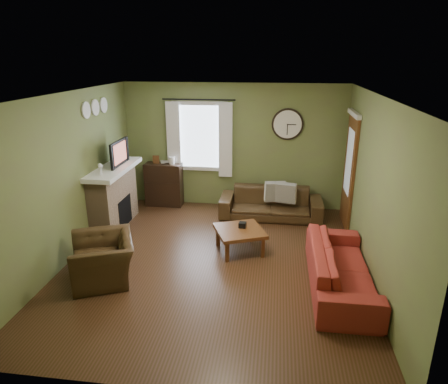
# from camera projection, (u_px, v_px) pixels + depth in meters

# --- Properties ---
(floor) EXTENTS (4.60, 5.20, 0.00)m
(floor) POSITION_uv_depth(u_px,v_px,m) (214.00, 262.00, 6.35)
(floor) COLOR #402716
(floor) RESTS_ON ground
(ceiling) EXTENTS (4.60, 5.20, 0.00)m
(ceiling) POSITION_uv_depth(u_px,v_px,m) (213.00, 95.00, 5.50)
(ceiling) COLOR white
(ceiling) RESTS_ON ground
(wall_left) EXTENTS (0.00, 5.20, 2.60)m
(wall_left) POSITION_uv_depth(u_px,v_px,m) (68.00, 178.00, 6.22)
(wall_left) COLOR olive
(wall_left) RESTS_ON ground
(wall_right) EXTENTS (0.00, 5.20, 2.60)m
(wall_right) POSITION_uv_depth(u_px,v_px,m) (374.00, 191.00, 5.64)
(wall_right) COLOR olive
(wall_right) RESTS_ON ground
(wall_back) EXTENTS (4.60, 0.00, 2.60)m
(wall_back) POSITION_uv_depth(u_px,v_px,m) (233.00, 147.00, 8.36)
(wall_back) COLOR olive
(wall_back) RESTS_ON ground
(wall_front) EXTENTS (4.60, 0.00, 2.60)m
(wall_front) POSITION_uv_depth(u_px,v_px,m) (167.00, 275.00, 3.49)
(wall_front) COLOR olive
(wall_front) RESTS_ON ground
(fireplace) EXTENTS (0.40, 1.40, 1.10)m
(fireplace) POSITION_uv_depth(u_px,v_px,m) (114.00, 199.00, 7.52)
(fireplace) COLOR tan
(fireplace) RESTS_ON floor
(firebox) EXTENTS (0.04, 0.60, 0.55)m
(firebox) POSITION_uv_depth(u_px,v_px,m) (125.00, 212.00, 7.57)
(firebox) COLOR black
(firebox) RESTS_ON fireplace
(mantel) EXTENTS (0.58, 1.60, 0.08)m
(mantel) POSITION_uv_depth(u_px,v_px,m) (112.00, 169.00, 7.32)
(mantel) COLOR white
(mantel) RESTS_ON fireplace
(tv) EXTENTS (0.08, 0.60, 0.35)m
(tv) POSITION_uv_depth(u_px,v_px,m) (116.00, 156.00, 7.39)
(tv) COLOR black
(tv) RESTS_ON mantel
(tv_screen) EXTENTS (0.02, 0.62, 0.36)m
(tv_screen) POSITION_uv_depth(u_px,v_px,m) (120.00, 153.00, 7.36)
(tv_screen) COLOR #994C3F
(tv_screen) RESTS_ON mantel
(medallion_left) EXTENTS (0.28, 0.28, 0.03)m
(medallion_left) POSITION_uv_depth(u_px,v_px,m) (86.00, 110.00, 6.66)
(medallion_left) COLOR white
(medallion_left) RESTS_ON wall_left
(medallion_mid) EXTENTS (0.28, 0.28, 0.03)m
(medallion_mid) POSITION_uv_depth(u_px,v_px,m) (95.00, 108.00, 6.98)
(medallion_mid) COLOR white
(medallion_mid) RESTS_ON wall_left
(medallion_right) EXTENTS (0.28, 0.28, 0.03)m
(medallion_right) POSITION_uv_depth(u_px,v_px,m) (104.00, 105.00, 7.31)
(medallion_right) COLOR white
(medallion_right) RESTS_ON wall_left
(window_pane) EXTENTS (1.00, 0.02, 1.30)m
(window_pane) POSITION_uv_depth(u_px,v_px,m) (200.00, 136.00, 8.37)
(window_pane) COLOR silver
(window_pane) RESTS_ON wall_back
(curtain_rod) EXTENTS (0.03, 0.03, 1.50)m
(curtain_rod) POSITION_uv_depth(u_px,v_px,m) (198.00, 100.00, 8.02)
(curtain_rod) COLOR black
(curtain_rod) RESTS_ON wall_back
(curtain_left) EXTENTS (0.28, 0.04, 1.55)m
(curtain_left) POSITION_uv_depth(u_px,v_px,m) (174.00, 139.00, 8.36)
(curtain_left) COLOR white
(curtain_left) RESTS_ON wall_back
(curtain_right) EXTENTS (0.28, 0.04, 1.55)m
(curtain_right) POSITION_uv_depth(u_px,v_px,m) (225.00, 140.00, 8.22)
(curtain_right) COLOR white
(curtain_right) RESTS_ON wall_back
(wall_clock) EXTENTS (0.64, 0.06, 0.64)m
(wall_clock) POSITION_uv_depth(u_px,v_px,m) (288.00, 124.00, 8.01)
(wall_clock) COLOR white
(wall_clock) RESTS_ON wall_back
(door) EXTENTS (0.05, 0.90, 2.10)m
(door) POSITION_uv_depth(u_px,v_px,m) (349.00, 172.00, 7.46)
(door) COLOR brown
(door) RESTS_ON floor
(bookshelf) EXTENTS (0.78, 0.33, 0.93)m
(bookshelf) POSITION_uv_depth(u_px,v_px,m) (164.00, 185.00, 8.63)
(bookshelf) COLOR black
(bookshelf) RESTS_ON floor
(book) EXTENTS (0.24, 0.27, 0.02)m
(book) POSITION_uv_depth(u_px,v_px,m) (161.00, 161.00, 8.56)
(book) COLOR #5B3318
(book) RESTS_ON bookshelf
(sofa_brown) EXTENTS (2.02, 0.79, 0.59)m
(sofa_brown) POSITION_uv_depth(u_px,v_px,m) (271.00, 203.00, 8.03)
(sofa_brown) COLOR #392715
(sofa_brown) RESTS_ON floor
(pillow_left) EXTENTS (0.43, 0.21, 0.41)m
(pillow_left) POSITION_uv_depth(u_px,v_px,m) (275.00, 192.00, 7.93)
(pillow_left) COLOR gray
(pillow_left) RESTS_ON sofa_brown
(pillow_right) EXTENTS (0.42, 0.21, 0.41)m
(pillow_right) POSITION_uv_depth(u_px,v_px,m) (286.00, 193.00, 7.85)
(pillow_right) COLOR gray
(pillow_right) RESTS_ON sofa_brown
(sofa_red) EXTENTS (0.82, 2.11, 0.61)m
(sofa_red) POSITION_uv_depth(u_px,v_px,m) (341.00, 267.00, 5.59)
(sofa_red) COLOR maroon
(sofa_red) RESTS_ON floor
(armchair) EXTENTS (1.18, 1.25, 0.64)m
(armchair) POSITION_uv_depth(u_px,v_px,m) (103.00, 259.00, 5.79)
(armchair) COLOR #392715
(armchair) RESTS_ON floor
(coffee_table) EXTENTS (0.97, 0.97, 0.40)m
(coffee_table) POSITION_uv_depth(u_px,v_px,m) (240.00, 240.00, 6.65)
(coffee_table) COLOR #5B3318
(coffee_table) RESTS_ON floor
(tissue_box) EXTENTS (0.13, 0.13, 0.09)m
(tissue_box) POSITION_uv_depth(u_px,v_px,m) (242.00, 227.00, 6.66)
(tissue_box) COLOR black
(tissue_box) RESTS_ON coffee_table
(wine_glass_a) EXTENTS (0.07, 0.07, 0.20)m
(wine_glass_a) POSITION_uv_depth(u_px,v_px,m) (100.00, 170.00, 6.76)
(wine_glass_a) COLOR white
(wine_glass_a) RESTS_ON mantel
(wine_glass_b) EXTENTS (0.06, 0.06, 0.18)m
(wine_glass_b) POSITION_uv_depth(u_px,v_px,m) (101.00, 170.00, 6.80)
(wine_glass_b) COLOR white
(wine_glass_b) RESTS_ON mantel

